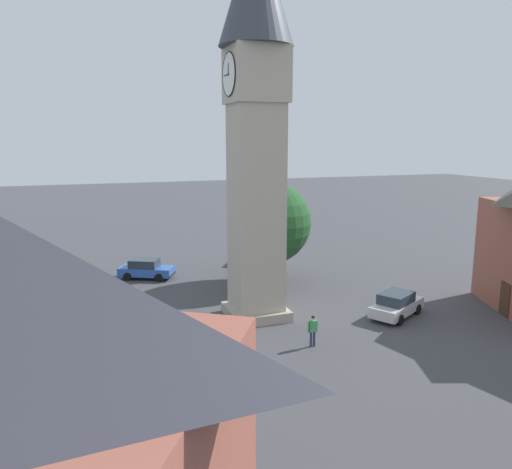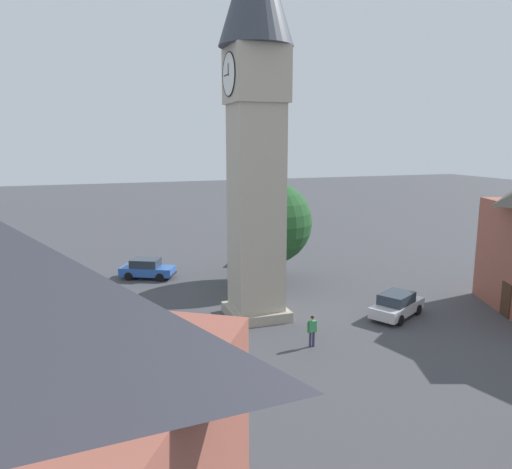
{
  "view_description": "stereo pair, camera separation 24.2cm",
  "coord_description": "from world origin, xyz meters",
  "views": [
    {
      "loc": [
        -27.02,
        9.78,
        10.6
      ],
      "look_at": [
        0.0,
        0.0,
        5.09
      ],
      "focal_mm": 34.8,
      "sensor_mm": 36.0,
      "label": 1
    },
    {
      "loc": [
        -27.11,
        9.55,
        10.6
      ],
      "look_at": [
        0.0,
        0.0,
        5.09
      ],
      "focal_mm": 34.8,
      "sensor_mm": 36.0,
      "label": 2
    }
  ],
  "objects": [
    {
      "name": "building_shop_left",
      "position": [
        -17.75,
        11.24,
        4.83
      ],
      "size": [
        9.74,
        10.4,
        9.47
      ],
      "color": "#995142",
      "rests_on": "ground"
    },
    {
      "name": "ground_plane",
      "position": [
        0.0,
        0.0,
        0.0
      ],
      "size": [
        200.0,
        200.0,
        0.0
      ],
      "primitive_type": "plane",
      "color": "#424247"
    },
    {
      "name": "car_blue_kerb",
      "position": [
        7.53,
        10.65,
        0.76
      ],
      "size": [
        4.18,
        1.92,
        1.53
      ],
      "color": "black",
      "rests_on": "ground"
    },
    {
      "name": "tree",
      "position": [
        6.52,
        -3.45,
        4.58
      ],
      "size": [
        6.09,
        6.09,
        7.64
      ],
      "color": "brown",
      "rests_on": "ground"
    },
    {
      "name": "clock_tower",
      "position": [
        0.0,
        0.0,
        13.16
      ],
      "size": [
        4.18,
        4.18,
        22.46
      ],
      "color": "#A59C89",
      "rests_on": "ground"
    },
    {
      "name": "pedestrian",
      "position": [
        -5.19,
        -1.25,
        1.01
      ],
      "size": [
        0.24,
        0.56,
        1.69
      ],
      "color": "#2D3351",
      "rests_on": "ground"
    },
    {
      "name": "car_black_far",
      "position": [
        10.84,
        5.15,
        0.76
      ],
      "size": [
        3.35,
        4.45,
        1.53
      ],
      "color": "#2D5BB7",
      "rests_on": "ground"
    },
    {
      "name": "car_red_corner",
      "position": [
        -2.92,
        -8.02,
        0.76
      ],
      "size": [
        3.47,
        4.43,
        1.53
      ],
      "color": "silver",
      "rests_on": "ground"
    },
    {
      "name": "car_silver_kerb",
      "position": [
        11.7,
        -4.52,
        0.76
      ],
      "size": [
        3.64,
        4.39,
        1.53
      ],
      "color": "white",
      "rests_on": "ground"
    },
    {
      "name": "car_white_side",
      "position": [
        -1.56,
        11.85,
        0.76
      ],
      "size": [
        2.13,
        4.28,
        1.53
      ],
      "color": "#236B38",
      "rests_on": "ground"
    }
  ]
}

